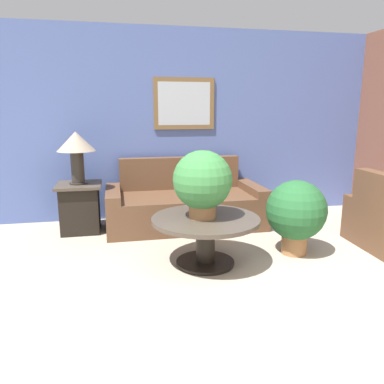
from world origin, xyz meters
The scene contains 8 objects.
ground_plane centered at (0.00, 0.00, 0.00)m, with size 20.00×20.00×0.00m, color tan.
wall_back centered at (-0.01, 3.28, 1.31)m, with size 6.85×0.09×2.60m.
couch_main centered at (-0.40, 2.75, 0.27)m, with size 2.02×0.96×0.87m.
coffee_table centered at (-0.44, 1.43, 0.35)m, with size 1.06×1.06×0.48m.
side_table centered at (-1.74, 2.75, 0.31)m, with size 0.54×0.54×0.61m.
table_lamp centered at (-1.74, 2.75, 1.08)m, with size 0.46×0.46×0.64m.
potted_plant_on_table centered at (-0.47, 1.44, 0.84)m, with size 0.57×0.57×0.66m.
potted_plant_floor centered at (0.57, 1.51, 0.46)m, with size 0.63×0.63×0.80m.
Camera 1 is at (-1.27, -1.99, 1.52)m, focal length 35.00 mm.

